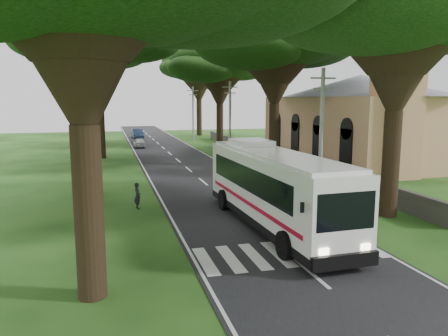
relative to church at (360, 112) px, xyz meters
name	(u,v)px	position (x,y,z in m)	size (l,w,h in m)	color
ground	(270,239)	(-17.86, -21.55, -4.91)	(140.00, 140.00, 0.00)	#194112
road	(180,162)	(-17.86, 3.45, -4.90)	(8.00, 120.00, 0.04)	black
crosswalk	(288,254)	(-17.86, -23.55, -4.91)	(8.00, 3.00, 0.01)	silver
property_wall	(268,154)	(-8.86, 2.45, -4.31)	(0.35, 50.00, 1.20)	#383533
church	(360,112)	(0.00, 0.00, 0.00)	(14.00, 24.00, 11.60)	#E5976F
pole_near	(321,133)	(-12.36, -15.55, -0.73)	(1.60, 0.24, 8.00)	gray
pole_mid	(230,119)	(-12.36, 4.45, -0.73)	(1.60, 0.24, 8.00)	gray
pole_far	(193,113)	(-12.36, 24.45, -0.73)	(1.60, 0.24, 8.00)	gray
tree_l_midb	(96,33)	(-25.36, 8.45, 7.88)	(15.03, 15.03, 16.11)	black
tree_l_far	(91,51)	(-26.36, 26.45, 7.99)	(13.18, 13.18, 15.91)	black
tree_r_mida	(276,37)	(-9.86, -1.55, 6.76)	(13.96, 13.96, 14.78)	black
tree_r_midb	(220,61)	(-10.36, 16.45, 6.08)	(12.76, 12.76, 13.87)	black
tree_r_far	(199,63)	(-9.36, 34.45, 7.25)	(12.46, 12.46, 15.04)	black
coach_bus	(273,187)	(-17.07, -19.83, -2.92)	(3.30, 12.63, 3.70)	white
distant_car_a	(139,143)	(-20.77, 17.72, -4.27)	(1.45, 3.60, 1.23)	#A09FA3
distant_car_b	(137,133)	(-20.05, 31.64, -4.14)	(1.57, 4.50, 1.48)	navy
pedestrian	(137,196)	(-23.20, -14.51, -4.15)	(0.55, 0.36, 1.51)	black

